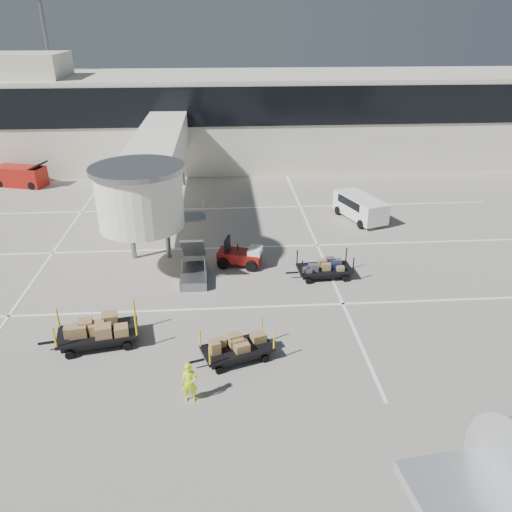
% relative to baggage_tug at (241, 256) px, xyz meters
% --- Properties ---
extents(ground, '(140.00, 140.00, 0.00)m').
position_rel_baggage_tug_xyz_m(ground, '(-1.16, -6.64, -0.58)').
color(ground, '#ACA59A').
rests_on(ground, ground).
extents(lane_markings, '(40.00, 30.00, 0.02)m').
position_rel_baggage_tug_xyz_m(lane_markings, '(-1.83, 2.69, -0.57)').
color(lane_markings, white).
rests_on(lane_markings, ground).
extents(terminal, '(64.00, 12.11, 15.20)m').
position_rel_baggage_tug_xyz_m(terminal, '(-1.52, 23.30, 3.53)').
color(terminal, beige).
rests_on(terminal, ground).
extents(jet_bridge, '(5.70, 20.40, 6.03)m').
position_rel_baggage_tug_xyz_m(jet_bridge, '(-5.14, 5.62, 3.70)').
color(jet_bridge, white).
rests_on(jet_bridge, ground).
extents(baggage_tug, '(2.65, 2.08, 1.60)m').
position_rel_baggage_tug_xyz_m(baggage_tug, '(0.00, 0.00, 0.00)').
color(baggage_tug, maroon).
rests_on(baggage_tug, ground).
extents(suitcase_cart, '(3.57, 1.59, 1.38)m').
position_rel_baggage_tug_xyz_m(suitcase_cart, '(4.39, -1.77, -0.07)').
color(suitcase_cart, black).
rests_on(suitcase_cart, ground).
extents(box_cart_near, '(3.54, 2.22, 1.36)m').
position_rel_baggage_tug_xyz_m(box_cart_near, '(-0.38, -8.57, -0.03)').
color(box_cart_near, black).
rests_on(box_cart_near, ground).
extents(box_cart_far, '(4.19, 2.26, 1.61)m').
position_rel_baggage_tug_xyz_m(box_cart_far, '(-6.37, -7.20, 0.04)').
color(box_cart_far, black).
rests_on(box_cart_far, ground).
extents(ground_worker, '(0.64, 0.46, 1.64)m').
position_rel_baggage_tug_xyz_m(ground_worker, '(-2.32, -10.99, 0.24)').
color(ground_worker, '#C1EC18').
rests_on(ground_worker, ground).
extents(minivan, '(3.06, 4.62, 1.63)m').
position_rel_baggage_tug_xyz_m(minivan, '(8.48, 6.57, 0.40)').
color(minivan, white).
rests_on(minivan, ground).
extents(belt_loader, '(4.65, 2.80, 2.11)m').
position_rel_baggage_tug_xyz_m(belt_loader, '(-17.59, 16.05, 0.22)').
color(belt_loader, maroon).
rests_on(belt_loader, ground).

